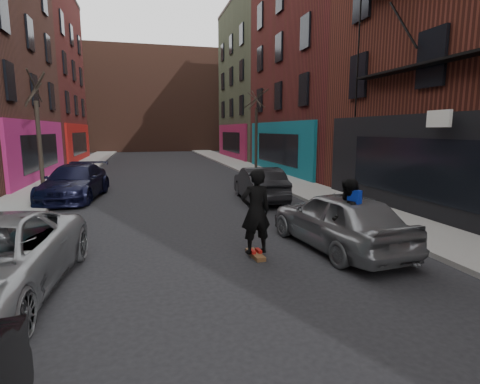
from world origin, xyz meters
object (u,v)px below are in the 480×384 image
tree_right_far (256,122)px  skateboard (255,255)px  skateboarder (256,211)px  pedestrian (347,219)px  parked_left_end (75,182)px  parked_right_end (259,184)px  parked_right_far (338,219)px  tree_left_far (38,121)px

tree_right_far → skateboard: (-5.20, -17.26, -3.48)m
tree_right_far → skateboarder: tree_right_far is taller
pedestrian → parked_left_end: bearing=-74.6°
parked_right_end → tree_right_far: bearing=-102.0°
parked_right_far → skateboarder: (-2.20, -0.11, 0.36)m
parked_left_end → parked_right_far: parked_right_far is taller
parked_right_far → pedestrian: (-0.20, -0.76, 0.20)m
parked_right_far → parked_right_end: 6.66m
parked_right_far → skateboarder: size_ratio=2.19×
parked_right_end → pedestrian: size_ratio=2.31×
skateboard → pedestrian: size_ratio=0.43×
parked_right_far → skateboarder: bearing=-3.6°
parked_left_end → skateboard: bearing=-51.9°
parked_right_far → parked_left_end: bearing=-56.1°
tree_left_far → parked_left_end: (1.78, -2.20, -2.63)m
tree_right_far → pedestrian: (-3.20, -17.91, -2.58)m
tree_left_far → skateboard: (7.20, -11.26, -3.33)m
skateboard → pedestrian: 2.29m
parked_right_end → skateboarder: (-2.20, -6.77, 0.39)m
parked_left_end → skateboard: (5.42, -9.06, -0.70)m
tree_right_far → pedestrian: 18.37m
parked_right_far → skateboard: (-2.20, -0.11, -0.70)m
parked_right_end → parked_left_end: bearing=-12.8°
tree_right_far → pedestrian: bearing=-100.1°
parked_right_far → skateboarder: skateboarder is taller
parked_left_end → parked_right_end: (7.62, -2.29, -0.03)m
tree_left_far → tree_right_far: size_ratio=0.96×
tree_right_far → skateboarder: bearing=-106.8°
skateboard → skateboarder: bearing=0.0°
skateboarder → parked_left_end: bearing=-64.0°
parked_right_far → pedestrian: size_ratio=2.34×
skateboard → tree_right_far: bearing=68.4°
tree_left_far → parked_left_end: tree_left_far is taller
parked_right_far → parked_right_end: bearing=-96.5°
tree_right_far → parked_right_far: size_ratio=1.54×
tree_right_far → skateboarder: (-5.20, -17.26, -2.43)m
skateboard → tree_left_far: bearing=117.7°
parked_right_end → skateboard: parked_right_end is taller
parked_right_far → parked_right_end: (0.00, 6.66, -0.04)m
skateboard → skateboarder: size_ratio=0.40×
parked_right_end → skateboard: 7.15m
parked_right_far → parked_right_end: size_ratio=1.02×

